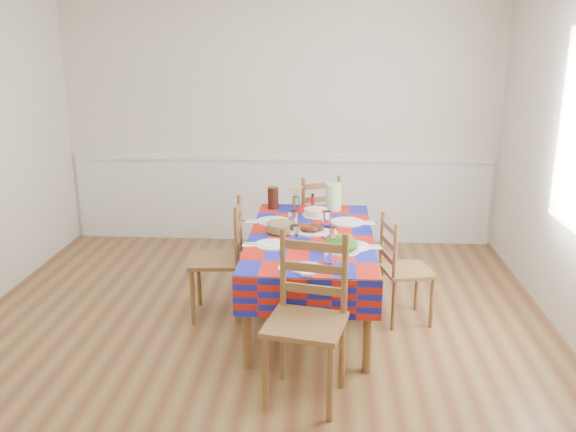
% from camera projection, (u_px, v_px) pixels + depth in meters
% --- Properties ---
extents(room, '(4.58, 5.08, 2.78)m').
position_uv_depth(room, '(250.00, 163.00, 3.89)').
color(room, brown).
rests_on(room, ground).
extents(wainscot, '(4.41, 0.06, 0.92)m').
position_uv_depth(wainscot, '(280.00, 196.00, 6.51)').
color(wainscot, white).
rests_on(wainscot, room).
extents(dining_table, '(0.94, 1.75, 0.68)m').
position_uv_depth(dining_table, '(311.00, 244.00, 4.64)').
color(dining_table, brown).
rests_on(dining_table, room).
extents(setting_near_head, '(0.35, 0.23, 0.10)m').
position_uv_depth(setting_near_head, '(313.00, 264.00, 3.96)').
color(setting_near_head, white).
rests_on(setting_near_head, dining_table).
extents(setting_left_near, '(0.45, 0.27, 0.12)m').
position_uv_depth(setting_left_near, '(279.00, 240.00, 4.41)').
color(setting_left_near, white).
rests_on(setting_left_near, dining_table).
extents(setting_left_far, '(0.48, 0.29, 0.13)m').
position_uv_depth(setting_left_far, '(279.00, 220.00, 4.88)').
color(setting_left_far, white).
rests_on(setting_left_far, dining_table).
extents(setting_right_near, '(0.43, 0.25, 0.11)m').
position_uv_depth(setting_right_near, '(347.00, 242.00, 4.38)').
color(setting_right_near, white).
rests_on(setting_right_near, dining_table).
extents(setting_right_far, '(0.49, 0.29, 0.13)m').
position_uv_depth(setting_right_far, '(340.00, 221.00, 4.87)').
color(setting_right_far, white).
rests_on(setting_right_far, dining_table).
extents(meat_platter, '(0.32, 0.23, 0.06)m').
position_uv_depth(meat_platter, '(312.00, 230.00, 4.66)').
color(meat_platter, white).
rests_on(meat_platter, dining_table).
extents(salad_platter, '(0.27, 0.27, 0.11)m').
position_uv_depth(salad_platter, '(341.00, 245.00, 4.26)').
color(salad_platter, white).
rests_on(salad_platter, dining_table).
extents(pasta_bowl, '(0.22, 0.22, 0.08)m').
position_uv_depth(pasta_bowl, '(281.00, 228.00, 4.66)').
color(pasta_bowl, white).
rests_on(pasta_bowl, dining_table).
extents(cake, '(0.23, 0.23, 0.06)m').
position_uv_depth(cake, '(316.00, 212.00, 5.10)').
color(cake, white).
rests_on(cake, dining_table).
extents(serving_utensils, '(0.13, 0.28, 0.01)m').
position_uv_depth(serving_utensils, '(327.00, 238.00, 4.54)').
color(serving_utensils, black).
rests_on(serving_utensils, dining_table).
extents(flower_vase, '(0.14, 0.11, 0.22)m').
position_uv_depth(flower_vase, '(296.00, 199.00, 5.27)').
color(flower_vase, white).
rests_on(flower_vase, dining_table).
extents(hot_sauce, '(0.03, 0.03, 0.13)m').
position_uv_depth(hot_sauce, '(313.00, 201.00, 5.33)').
color(hot_sauce, red).
rests_on(hot_sauce, dining_table).
extents(green_pitcher, '(0.14, 0.14, 0.23)m').
position_uv_depth(green_pitcher, '(333.00, 197.00, 5.26)').
color(green_pitcher, '#B5DF9D').
rests_on(green_pitcher, dining_table).
extents(tea_pitcher, '(0.10, 0.10, 0.19)m').
position_uv_depth(tea_pitcher, '(273.00, 198.00, 5.30)').
color(tea_pitcher, black).
rests_on(tea_pitcher, dining_table).
extents(name_card, '(0.08, 0.02, 0.02)m').
position_uv_depth(name_card, '(308.00, 275.00, 3.81)').
color(name_card, white).
rests_on(name_card, dining_table).
extents(chair_near, '(0.53, 0.51, 1.01)m').
position_uv_depth(chair_near, '(307.00, 321.00, 3.62)').
color(chair_near, brown).
rests_on(chair_near, room).
extents(chair_far, '(0.52, 0.51, 0.92)m').
position_uv_depth(chair_far, '(316.00, 222.00, 5.74)').
color(chair_far, brown).
rests_on(chair_far, room).
extents(chair_left, '(0.42, 0.44, 0.93)m').
position_uv_depth(chair_left, '(222.00, 260.00, 4.73)').
color(chair_left, brown).
rests_on(chair_left, room).
extents(chair_right, '(0.42, 0.44, 0.84)m').
position_uv_depth(chair_right, '(402.00, 270.00, 4.64)').
color(chair_right, brown).
rests_on(chair_right, room).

